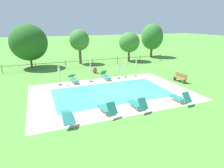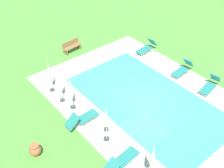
{
  "view_description": "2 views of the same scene",
  "coord_description": "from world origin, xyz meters",
  "px_view_note": "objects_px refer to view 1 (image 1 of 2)",
  "views": [
    {
      "loc": [
        -5.71,
        -14.6,
        5.82
      ],
      "look_at": [
        0.24,
        0.5,
        0.6
      ],
      "focal_mm": 30.49,
      "sensor_mm": 36.0,
      "label": 1
    },
    {
      "loc": [
        -8.58,
        9.8,
        11.31
      ],
      "look_at": [
        1.76,
        1.31,
        0.87
      ],
      "focal_mm": 45.05,
      "sensor_mm": 36.0,
      "label": 2
    }
  ],
  "objects_px": {
    "patio_umbrella_closed_row_west": "(59,68)",
    "sun_lounger_south_near_corner": "(137,104)",
    "patio_umbrella_closed_row_east": "(119,65)",
    "terracotta_urn_near_fence": "(95,70)",
    "wooden_bench_lawn_side": "(180,77)",
    "tree_far_west": "(79,40)",
    "patio_umbrella_closed_row_mid_east": "(126,63)",
    "sun_lounger_north_mid": "(107,108)",
    "tree_east_mid": "(129,42)",
    "tree_west_mid": "(29,43)",
    "sun_lounger_north_far": "(73,79)",
    "patio_umbrella_closed_row_centre": "(90,67)",
    "tree_centre": "(152,37)",
    "patio_umbrella_closed_row_mid_west": "(136,63)",
    "sun_lounger_north_near_steps": "(106,76)",
    "sun_lounger_north_end": "(180,98)",
    "sun_lounger_south_mid": "(67,116)"
  },
  "relations": [
    {
      "from": "sun_lounger_north_end",
      "to": "patio_umbrella_closed_row_mid_west",
      "type": "relative_size",
      "value": 0.8
    },
    {
      "from": "patio_umbrella_closed_row_west",
      "to": "patio_umbrella_closed_row_east",
      "type": "xyz_separation_m",
      "value": [
        6.28,
        0.03,
        -0.19
      ]
    },
    {
      "from": "sun_lounger_north_mid",
      "to": "terracotta_urn_near_fence",
      "type": "bearing_deg",
      "value": 77.63
    },
    {
      "from": "patio_umbrella_closed_row_mid_east",
      "to": "tree_centre",
      "type": "distance_m",
      "value": 14.76
    },
    {
      "from": "patio_umbrella_closed_row_mid_west",
      "to": "terracotta_urn_near_fence",
      "type": "distance_m",
      "value": 5.17
    },
    {
      "from": "patio_umbrella_closed_row_mid_west",
      "to": "tree_east_mid",
      "type": "height_order",
      "value": "tree_east_mid"
    },
    {
      "from": "patio_umbrella_closed_row_mid_west",
      "to": "patio_umbrella_closed_row_east",
      "type": "xyz_separation_m",
      "value": [
        -2.19,
        -0.14,
        -0.01
      ]
    },
    {
      "from": "patio_umbrella_closed_row_west",
      "to": "patio_umbrella_closed_row_east",
      "type": "distance_m",
      "value": 6.29
    },
    {
      "from": "wooden_bench_lawn_side",
      "to": "tree_west_mid",
      "type": "relative_size",
      "value": 0.27
    },
    {
      "from": "sun_lounger_north_mid",
      "to": "sun_lounger_north_end",
      "type": "distance_m",
      "value": 5.84
    },
    {
      "from": "sun_lounger_north_near_steps",
      "to": "sun_lounger_north_mid",
      "type": "relative_size",
      "value": 1.04
    },
    {
      "from": "patio_umbrella_closed_row_mid_west",
      "to": "tree_east_mid",
      "type": "relative_size",
      "value": 0.52
    },
    {
      "from": "sun_lounger_north_mid",
      "to": "sun_lounger_south_near_corner",
      "type": "height_order",
      "value": "sun_lounger_north_mid"
    },
    {
      "from": "sun_lounger_north_near_steps",
      "to": "terracotta_urn_near_fence",
      "type": "xyz_separation_m",
      "value": [
        -0.32,
        3.04,
        0.0
      ]
    },
    {
      "from": "patio_umbrella_closed_row_centre",
      "to": "patio_umbrella_closed_row_east",
      "type": "xyz_separation_m",
      "value": [
        3.16,
        0.02,
        -0.02
      ]
    },
    {
      "from": "sun_lounger_south_near_corner",
      "to": "patio_umbrella_closed_row_mid_east",
      "type": "bearing_deg",
      "value": 70.12
    },
    {
      "from": "tree_west_mid",
      "to": "patio_umbrella_closed_row_mid_east",
      "type": "bearing_deg",
      "value": -42.6
    },
    {
      "from": "patio_umbrella_closed_row_west",
      "to": "sun_lounger_south_near_corner",
      "type": "bearing_deg",
      "value": -59.93
    },
    {
      "from": "sun_lounger_south_near_corner",
      "to": "patio_umbrella_closed_row_east",
      "type": "bearing_deg",
      "value": 76.17
    },
    {
      "from": "patio_umbrella_closed_row_west",
      "to": "patio_umbrella_closed_row_east",
      "type": "bearing_deg",
      "value": 0.25
    },
    {
      "from": "patio_umbrella_closed_row_west",
      "to": "tree_far_west",
      "type": "distance_m",
      "value": 10.49
    },
    {
      "from": "sun_lounger_north_mid",
      "to": "patio_umbrella_closed_row_centre",
      "type": "distance_m",
      "value": 7.68
    },
    {
      "from": "patio_umbrella_closed_row_east",
      "to": "tree_centre",
      "type": "height_order",
      "value": "tree_centre"
    },
    {
      "from": "tree_centre",
      "to": "tree_far_west",
      "type": "bearing_deg",
      "value": -174.22
    },
    {
      "from": "tree_east_mid",
      "to": "sun_lounger_south_mid",
      "type": "bearing_deg",
      "value": -127.06
    },
    {
      "from": "patio_umbrella_closed_row_west",
      "to": "patio_umbrella_closed_row_mid_west",
      "type": "relative_size",
      "value": 1.02
    },
    {
      "from": "tree_centre",
      "to": "terracotta_urn_near_fence",
      "type": "bearing_deg",
      "value": -149.63
    },
    {
      "from": "sun_lounger_north_mid",
      "to": "terracotta_urn_near_fence",
      "type": "distance_m",
      "value": 11.11
    },
    {
      "from": "sun_lounger_north_far",
      "to": "patio_umbrella_closed_row_mid_west",
      "type": "bearing_deg",
      "value": -2.12
    },
    {
      "from": "patio_umbrella_closed_row_east",
      "to": "patio_umbrella_closed_row_mid_east",
      "type": "bearing_deg",
      "value": 9.87
    },
    {
      "from": "sun_lounger_north_mid",
      "to": "tree_east_mid",
      "type": "xyz_separation_m",
      "value": [
        9.64,
        16.23,
        2.56
      ]
    },
    {
      "from": "sun_lounger_north_near_steps",
      "to": "patio_umbrella_closed_row_east",
      "type": "relative_size",
      "value": 0.85
    },
    {
      "from": "patio_umbrella_closed_row_west",
      "to": "tree_far_west",
      "type": "height_order",
      "value": "tree_far_west"
    },
    {
      "from": "patio_umbrella_closed_row_mid_east",
      "to": "patio_umbrella_closed_row_mid_west",
      "type": "bearing_deg",
      "value": -1.12
    },
    {
      "from": "patio_umbrella_closed_row_east",
      "to": "tree_east_mid",
      "type": "bearing_deg",
      "value": 57.55
    },
    {
      "from": "patio_umbrella_closed_row_mid_east",
      "to": "tree_far_west",
      "type": "distance_m",
      "value": 9.95
    },
    {
      "from": "patio_umbrella_closed_row_mid_east",
      "to": "patio_umbrella_closed_row_east",
      "type": "relative_size",
      "value": 1.06
    },
    {
      "from": "sun_lounger_south_near_corner",
      "to": "tree_east_mid",
      "type": "bearing_deg",
      "value": 65.61
    },
    {
      "from": "sun_lounger_north_end",
      "to": "patio_umbrella_closed_row_west",
      "type": "distance_m",
      "value": 11.21
    },
    {
      "from": "patio_umbrella_closed_row_centre",
      "to": "tree_east_mid",
      "type": "height_order",
      "value": "tree_east_mid"
    },
    {
      "from": "sun_lounger_north_mid",
      "to": "patio_umbrella_closed_row_centre",
      "type": "xyz_separation_m",
      "value": [
        0.97,
        7.54,
        1.11
      ]
    },
    {
      "from": "patio_umbrella_closed_row_east",
      "to": "tree_west_mid",
      "type": "relative_size",
      "value": 0.41
    },
    {
      "from": "terracotta_urn_near_fence",
      "to": "wooden_bench_lawn_side",
      "type": "bearing_deg",
      "value": -43.25
    },
    {
      "from": "sun_lounger_north_mid",
      "to": "tree_east_mid",
      "type": "relative_size",
      "value": 0.42
    },
    {
      "from": "sun_lounger_north_near_steps",
      "to": "wooden_bench_lawn_side",
      "type": "distance_m",
      "value": 7.79
    },
    {
      "from": "sun_lounger_north_near_steps",
      "to": "sun_lounger_north_far",
      "type": "relative_size",
      "value": 0.94
    },
    {
      "from": "sun_lounger_north_far",
      "to": "patio_umbrella_closed_row_centre",
      "type": "bearing_deg",
      "value": -13.61
    },
    {
      "from": "patio_umbrella_closed_row_centre",
      "to": "tree_west_mid",
      "type": "distance_m",
      "value": 11.05
    },
    {
      "from": "sun_lounger_north_end",
      "to": "tree_east_mid",
      "type": "height_order",
      "value": "tree_east_mid"
    },
    {
      "from": "sun_lounger_north_near_steps",
      "to": "terracotta_urn_near_fence",
      "type": "height_order",
      "value": "sun_lounger_north_near_steps"
    }
  ]
}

